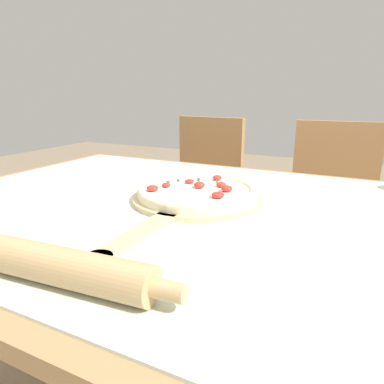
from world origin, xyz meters
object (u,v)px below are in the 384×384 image
Objects in this scene: rolling_pin at (48,263)px; chair_right at (331,206)px; pizza_peel at (192,201)px; pizza at (197,191)px; chair_left at (202,189)px.

chair_right is (0.30, 1.31, -0.26)m from rolling_pin.
pizza_peel is 0.64× the size of chair_right.
pizza is 0.70× the size of rolling_pin.
chair_right reaches higher than pizza.
pizza_peel is 0.43m from rolling_pin.
chair_right is (0.28, 0.85, -0.25)m from pizza.
chair_left is at bearing 113.57° from pizza.
chair_right is at bearing 71.92° from pizza.
rolling_pin is 0.49× the size of chair_right.
pizza_peel is 0.99m from chair_left.
chair_right is at bearing 5.70° from chair_left.
pizza_peel is at bearing 86.50° from rolling_pin.
rolling_pin is (-0.03, -0.46, 0.00)m from pizza.
chair_right is at bearing 76.90° from rolling_pin.
chair_right is (0.28, 0.88, -0.23)m from pizza_peel.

